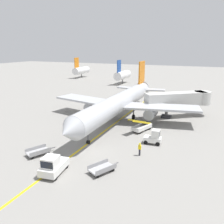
{
  "coord_description": "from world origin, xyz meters",
  "views": [
    {
      "loc": [
        14.39,
        -24.27,
        13.27
      ],
      "look_at": [
        -1.36,
        10.63,
        2.5
      ],
      "focal_mm": 37.31,
      "sensor_mm": 36.0,
      "label": 1
    }
  ],
  "objects_px": {
    "baggage_cart_empty_trailing": "(38,152)",
    "ground_crew_marshaller": "(140,149)",
    "baggage_tug_near_wing": "(154,138)",
    "safety_cone_nose_left": "(108,111)",
    "pushback_tug": "(53,165)",
    "belt_loader_forward_hold": "(141,126)",
    "jet_bridge": "(182,99)",
    "airliner": "(120,102)",
    "baggage_cart_loaded": "(102,168)",
    "safety_cone_nose_right": "(153,136)"
  },
  "relations": [
    {
      "from": "airliner",
      "to": "safety_cone_nose_right",
      "type": "distance_m",
      "value": 10.39
    },
    {
      "from": "pushback_tug",
      "to": "baggage_cart_empty_trailing",
      "type": "xyz_separation_m",
      "value": [
        -4.58,
        2.87,
        -0.53
      ]
    },
    {
      "from": "airliner",
      "to": "baggage_cart_empty_trailing",
      "type": "xyz_separation_m",
      "value": [
        -3.83,
        -17.72,
        -2.95
      ]
    },
    {
      "from": "airliner",
      "to": "baggage_tug_near_wing",
      "type": "xyz_separation_m",
      "value": [
        8.55,
        -8.19,
        -2.49
      ]
    },
    {
      "from": "jet_bridge",
      "to": "pushback_tug",
      "type": "relative_size",
      "value": 3.04
    },
    {
      "from": "belt_loader_forward_hold",
      "to": "pushback_tug",
      "type": "bearing_deg",
      "value": -105.46
    },
    {
      "from": "airliner",
      "to": "ground_crew_marshaller",
      "type": "relative_size",
      "value": 20.73
    },
    {
      "from": "baggage_tug_near_wing",
      "to": "baggage_cart_loaded",
      "type": "relative_size",
      "value": 0.67
    },
    {
      "from": "ground_crew_marshaller",
      "to": "safety_cone_nose_right",
      "type": "height_order",
      "value": "ground_crew_marshaller"
    },
    {
      "from": "pushback_tug",
      "to": "jet_bridge",
      "type": "bearing_deg",
      "value": 71.37
    },
    {
      "from": "airliner",
      "to": "belt_loader_forward_hold",
      "type": "height_order",
      "value": "airliner"
    },
    {
      "from": "pushback_tug",
      "to": "baggage_cart_loaded",
      "type": "relative_size",
      "value": 1.03
    },
    {
      "from": "baggage_cart_loaded",
      "to": "ground_crew_marshaller",
      "type": "xyz_separation_m",
      "value": [
        2.46,
        5.62,
        0.44
      ]
    },
    {
      "from": "belt_loader_forward_hold",
      "to": "baggage_cart_empty_trailing",
      "type": "xyz_separation_m",
      "value": [
        -9.22,
        -13.89,
        -0.31
      ]
    },
    {
      "from": "jet_bridge",
      "to": "airliner",
      "type": "bearing_deg",
      "value": -144.8
    },
    {
      "from": "baggage_cart_loaded",
      "to": "baggage_cart_empty_trailing",
      "type": "xyz_separation_m",
      "value": [
        -9.26,
        0.44,
        0.0
      ]
    },
    {
      "from": "baggage_tug_near_wing",
      "to": "ground_crew_marshaller",
      "type": "distance_m",
      "value": 4.4
    },
    {
      "from": "belt_loader_forward_hold",
      "to": "jet_bridge",
      "type": "bearing_deg",
      "value": 66.74
    },
    {
      "from": "safety_cone_nose_right",
      "to": "baggage_cart_loaded",
      "type": "bearing_deg",
      "value": -101.61
    },
    {
      "from": "safety_cone_nose_left",
      "to": "baggage_cart_loaded",
      "type": "bearing_deg",
      "value": -66.44
    },
    {
      "from": "baggage_tug_near_wing",
      "to": "safety_cone_nose_right",
      "type": "bearing_deg",
      "value": 104.43
    },
    {
      "from": "baggage_cart_empty_trailing",
      "to": "ground_crew_marshaller",
      "type": "height_order",
      "value": "ground_crew_marshaller"
    },
    {
      "from": "belt_loader_forward_hold",
      "to": "baggage_cart_loaded",
      "type": "relative_size",
      "value": 1.38
    },
    {
      "from": "belt_loader_forward_hold",
      "to": "baggage_cart_empty_trailing",
      "type": "bearing_deg",
      "value": -123.57
    },
    {
      "from": "pushback_tug",
      "to": "baggage_cart_loaded",
      "type": "xyz_separation_m",
      "value": [
        4.68,
        2.43,
        -0.53
      ]
    },
    {
      "from": "baggage_tug_near_wing",
      "to": "safety_cone_nose_left",
      "type": "relative_size",
      "value": 5.68
    },
    {
      "from": "airliner",
      "to": "safety_cone_nose_left",
      "type": "xyz_separation_m",
      "value": [
        -4.47,
        4.55,
        -3.2
      ]
    },
    {
      "from": "jet_bridge",
      "to": "pushback_tug",
      "type": "distance_m",
      "value": 29.34
    },
    {
      "from": "baggage_cart_loaded",
      "to": "safety_cone_nose_left",
      "type": "height_order",
      "value": "baggage_cart_loaded"
    },
    {
      "from": "safety_cone_nose_right",
      "to": "safety_cone_nose_left",
      "type": "bearing_deg",
      "value": 140.0
    },
    {
      "from": "ground_crew_marshaller",
      "to": "safety_cone_nose_right",
      "type": "bearing_deg",
      "value": 89.43
    },
    {
      "from": "baggage_cart_loaded",
      "to": "ground_crew_marshaller",
      "type": "bearing_deg",
      "value": 66.38
    },
    {
      "from": "airliner",
      "to": "ground_crew_marshaller",
      "type": "bearing_deg",
      "value": -57.83
    },
    {
      "from": "safety_cone_nose_left",
      "to": "pushback_tug",
      "type": "bearing_deg",
      "value": -78.26
    },
    {
      "from": "baggage_cart_loaded",
      "to": "ground_crew_marshaller",
      "type": "height_order",
      "value": "ground_crew_marshaller"
    },
    {
      "from": "belt_loader_forward_hold",
      "to": "baggage_cart_empty_trailing",
      "type": "distance_m",
      "value": 16.68
    },
    {
      "from": "baggage_cart_empty_trailing",
      "to": "pushback_tug",
      "type": "bearing_deg",
      "value": -32.05
    },
    {
      "from": "airliner",
      "to": "baggage_cart_loaded",
      "type": "bearing_deg",
      "value": -73.35
    },
    {
      "from": "jet_bridge",
      "to": "safety_cone_nose_right",
      "type": "relative_size",
      "value": 26.6
    },
    {
      "from": "ground_crew_marshaller",
      "to": "safety_cone_nose_left",
      "type": "xyz_separation_m",
      "value": [
        -12.36,
        17.09,
        -0.69
      ]
    },
    {
      "from": "pushback_tug",
      "to": "safety_cone_nose_right",
      "type": "height_order",
      "value": "pushback_tug"
    },
    {
      "from": "airliner",
      "to": "baggage_cart_empty_trailing",
      "type": "bearing_deg",
      "value": -102.21
    },
    {
      "from": "safety_cone_nose_right",
      "to": "baggage_tug_near_wing",
      "type": "bearing_deg",
      "value": -75.57
    },
    {
      "from": "baggage_tug_near_wing",
      "to": "ground_crew_marshaller",
      "type": "height_order",
      "value": "baggage_tug_near_wing"
    },
    {
      "from": "baggage_tug_near_wing",
      "to": "safety_cone_nose_left",
      "type": "height_order",
      "value": "baggage_tug_near_wing"
    },
    {
      "from": "baggage_cart_loaded",
      "to": "safety_cone_nose_right",
      "type": "relative_size",
      "value": 8.46
    },
    {
      "from": "safety_cone_nose_right",
      "to": "jet_bridge",
      "type": "bearing_deg",
      "value": 80.67
    },
    {
      "from": "baggage_cart_empty_trailing",
      "to": "baggage_tug_near_wing",
      "type": "bearing_deg",
      "value": 37.56
    },
    {
      "from": "baggage_tug_near_wing",
      "to": "jet_bridge",
      "type": "bearing_deg",
      "value": 84.26
    },
    {
      "from": "airliner",
      "to": "baggage_cart_loaded",
      "type": "height_order",
      "value": "airliner"
    }
  ]
}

